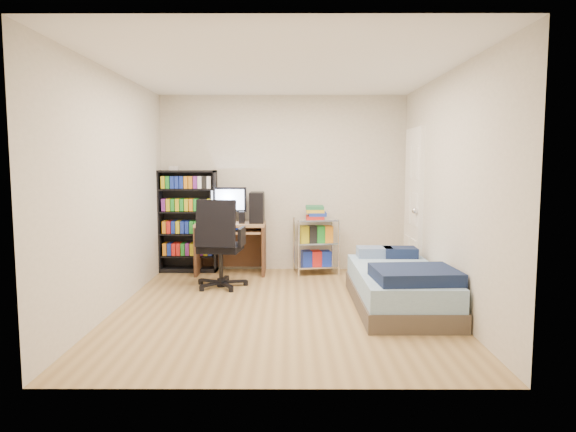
{
  "coord_description": "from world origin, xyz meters",
  "views": [
    {
      "loc": [
        0.09,
        -5.38,
        1.56
      ],
      "look_at": [
        0.07,
        0.4,
        0.95
      ],
      "focal_mm": 32.0,
      "sensor_mm": 36.0,
      "label": 1
    }
  ],
  "objects_px": {
    "computer_desk": "(238,227)",
    "bed": "(399,286)",
    "office_chair": "(220,260)",
    "media_shelf": "(188,220)"
  },
  "relations": [
    {
      "from": "media_shelf",
      "to": "bed",
      "type": "xyz_separation_m",
      "value": [
        2.62,
        -1.83,
        -0.51
      ]
    },
    {
      "from": "media_shelf",
      "to": "bed",
      "type": "distance_m",
      "value": 3.23
    },
    {
      "from": "computer_desk",
      "to": "office_chair",
      "type": "height_order",
      "value": "computer_desk"
    },
    {
      "from": "computer_desk",
      "to": "bed",
      "type": "xyz_separation_m",
      "value": [
        1.9,
        -1.73,
        -0.42
      ]
    },
    {
      "from": "computer_desk",
      "to": "office_chair",
      "type": "bearing_deg",
      "value": -99.26
    },
    {
      "from": "media_shelf",
      "to": "office_chair",
      "type": "distance_m",
      "value": 1.19
    },
    {
      "from": "office_chair",
      "to": "computer_desk",
      "type": "bearing_deg",
      "value": 86.97
    },
    {
      "from": "media_shelf",
      "to": "bed",
      "type": "relative_size",
      "value": 0.81
    },
    {
      "from": "computer_desk",
      "to": "media_shelf",
      "type": "bearing_deg",
      "value": 172.34
    },
    {
      "from": "media_shelf",
      "to": "computer_desk",
      "type": "bearing_deg",
      "value": -7.66
    }
  ]
}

